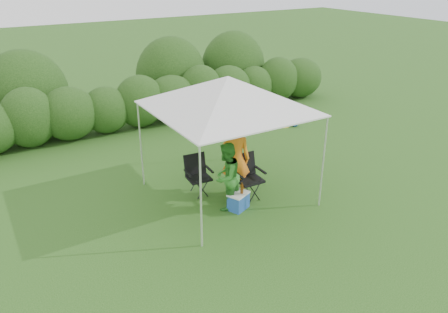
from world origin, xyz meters
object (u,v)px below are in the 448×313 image
chair_left (197,172)px  woman (226,177)px  cooler (238,201)px  chair_right (247,173)px  man (235,159)px  canopy (228,93)px

chair_left → woman: 1.01m
chair_left → cooler: chair_left is taller
cooler → chair_left: bearing=86.1°
chair_right → man: (-0.21, 0.18, 0.34)m
man → woman: bearing=69.5°
canopy → man: 1.56m
chair_left → man: 0.97m
canopy → man: canopy is taller
chair_left → cooler: bearing=-64.8°
man → cooler: bearing=94.1°
chair_right → cooler: chair_right is taller
canopy → man: (0.14, -0.11, -1.55)m
canopy → chair_left: size_ratio=3.30×
chair_right → chair_left: 1.17m
canopy → man: bearing=-36.2°
woman → cooler: bearing=106.1°
canopy → cooler: canopy is taller
chair_left → woman: bearing=-71.9°
canopy → woman: 1.80m
chair_right → cooler: (-0.50, -0.40, -0.38)m
man → cooler: man is taller
canopy → chair_left: (-0.55, 0.45, -1.93)m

